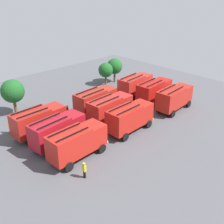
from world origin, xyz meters
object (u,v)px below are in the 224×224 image
(tree_2, at_px, (115,66))
(traffic_cone_0, at_px, (131,119))
(fire_truck_8, at_px, (135,85))
(tree_0, at_px, (13,91))
(traffic_cone_1, at_px, (104,97))
(tree_1, at_px, (106,70))
(fire_truck_6, at_px, (39,120))
(firefighter_1, at_px, (187,92))
(firefighter_2, at_px, (10,127))
(firefighter_4, at_px, (84,170))
(fire_truck_1, at_px, (130,117))
(fire_truck_2, at_px, (174,97))
(firefighter_3, at_px, (139,79))
(fire_truck_3, at_px, (57,130))
(fire_truck_7, at_px, (96,100))
(fire_truck_4, at_px, (110,108))
(fire_truck_0, at_px, (77,142))
(fire_truck_5, at_px, (154,90))
(firefighter_0, at_px, (67,111))

(tree_2, relative_size, traffic_cone_0, 6.87)
(fire_truck_8, xyz_separation_m, tree_0, (-18.34, 7.93, 1.49))
(tree_0, relative_size, traffic_cone_1, 9.32)
(tree_2, bearing_deg, tree_1, -179.03)
(fire_truck_6, relative_size, firefighter_1, 4.25)
(firefighter_2, relative_size, firefighter_4, 1.01)
(fire_truck_1, height_order, fire_truck_2, same)
(firefighter_2, bearing_deg, firefighter_3, 125.08)
(firefighter_2, height_order, tree_0, tree_0)
(fire_truck_3, distance_m, fire_truck_6, 3.82)
(fire_truck_2, distance_m, firefighter_2, 24.20)
(fire_truck_7, relative_size, firefighter_1, 4.30)
(fire_truck_3, bearing_deg, traffic_cone_1, 21.65)
(fire_truck_6, xyz_separation_m, firefighter_3, (24.21, 3.87, -1.12))
(fire_truck_4, bearing_deg, fire_truck_7, 80.96)
(fire_truck_4, distance_m, fire_truck_6, 9.93)
(fire_truck_0, bearing_deg, fire_truck_1, -1.67)
(fire_truck_5, xyz_separation_m, tree_1, (0.14, 11.86, 0.78))
(fire_truck_6, relative_size, tree_0, 1.35)
(firefighter_1, distance_m, traffic_cone_1, 14.41)
(fire_truck_5, height_order, firefighter_1, fire_truck_5)
(firefighter_2, bearing_deg, fire_truck_8, 116.24)
(fire_truck_4, xyz_separation_m, fire_truck_7, (0.37, 3.54, 0.00))
(fire_truck_2, height_order, tree_1, tree_1)
(fire_truck_5, bearing_deg, fire_truck_1, -163.81)
(fire_truck_1, relative_size, fire_truck_4, 1.00)
(firefighter_1, bearing_deg, fire_truck_3, -125.16)
(fire_truck_4, xyz_separation_m, tree_2, (12.54, 11.87, 1.04))
(traffic_cone_0, bearing_deg, firefighter_2, 148.48)
(tree_0, height_order, tree_2, tree_0)
(firefighter_2, xyz_separation_m, firefighter_4, (1.33, -13.88, -0.01))
(firefighter_2, xyz_separation_m, traffic_cone_0, (14.16, -8.68, -0.67))
(traffic_cone_0, bearing_deg, fire_truck_4, 138.04)
(firefighter_0, bearing_deg, fire_truck_3, -81.82)
(fire_truck_4, distance_m, firefighter_3, 16.74)
(firefighter_4, relative_size, tree_2, 0.38)
(fire_truck_0, bearing_deg, firefighter_3, 23.36)
(tree_2, bearing_deg, fire_truck_3, -150.63)
(firefighter_4, height_order, tree_1, tree_1)
(firefighter_3, bearing_deg, tree_0, -117.67)
(fire_truck_2, height_order, fire_truck_5, same)
(firefighter_2, relative_size, traffic_cone_1, 3.10)
(fire_truck_7, xyz_separation_m, tree_0, (-8.93, 8.33, 1.49))
(fire_truck_3, xyz_separation_m, fire_truck_5, (18.92, 0.20, 0.00))
(fire_truck_0, distance_m, tree_1, 24.71)
(fire_truck_4, bearing_deg, traffic_cone_1, 50.44)
(fire_truck_2, relative_size, fire_truck_4, 1.00)
(fire_truck_7, bearing_deg, tree_0, 132.70)
(fire_truck_2, relative_size, firefighter_2, 4.08)
(tree_0, bearing_deg, fire_truck_2, -40.96)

